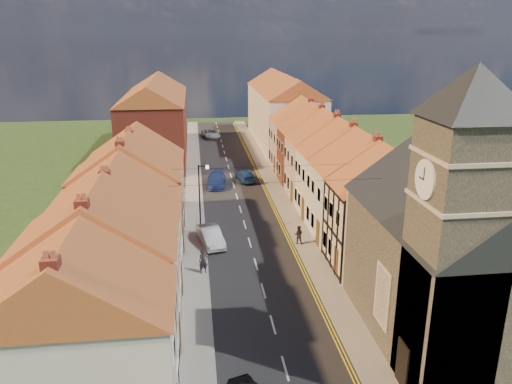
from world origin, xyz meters
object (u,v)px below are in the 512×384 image
(car_far_b, at_px, (245,175))
(pedestrian_right, at_px, (298,235))
(church, at_px, (460,243))
(lamppost, at_px, (201,195))
(car_mid, at_px, (211,236))
(car_distant, at_px, (211,134))
(car_far, at_px, (216,180))
(pedestrian_left, at_px, (203,261))

(car_far_b, bearing_deg, pedestrian_right, 89.37)
(church, height_order, car_far_b, church)
(car_far_b, bearing_deg, lamppost, 63.43)
(church, bearing_deg, lamppost, 128.30)
(lamppost, height_order, car_mid, lamppost)
(church, relative_size, car_far_b, 3.41)
(car_mid, distance_m, car_far_b, 18.15)
(lamppost, bearing_deg, car_mid, -71.28)
(car_distant, distance_m, pedestrian_right, 43.62)
(church, distance_m, car_mid, 20.02)
(car_mid, height_order, car_far_b, car_mid)
(pedestrian_right, bearing_deg, car_mid, 8.33)
(car_mid, relative_size, pedestrian_right, 2.85)
(car_far, relative_size, car_distant, 0.98)
(car_mid, xyz_separation_m, car_far_b, (4.66, 17.54, -0.06))
(car_far, bearing_deg, car_far_b, 31.66)
(car_mid, height_order, pedestrian_left, pedestrian_left)
(car_far_b, bearing_deg, car_distant, -90.87)
(church, distance_m, pedestrian_right, 15.67)
(lamppost, xyz_separation_m, car_far, (1.89, 14.00, -2.83))
(car_far_b, bearing_deg, church, 95.91)
(lamppost, xyz_separation_m, pedestrian_right, (7.63, -2.89, -2.66))
(car_distant, xyz_separation_m, pedestrian_left, (-2.35, -47.50, 0.32))
(lamppost, bearing_deg, church, -51.70)
(lamppost, height_order, car_far, lamppost)
(church, height_order, car_far, church)
(car_far, relative_size, pedestrian_left, 2.74)
(lamppost, bearing_deg, car_distant, 86.72)
(car_distant, bearing_deg, car_far_b, -93.33)
(car_far, bearing_deg, pedestrian_left, -88.69)
(pedestrian_left, xyz_separation_m, pedestrian_right, (7.67, 4.21, -0.13))
(church, relative_size, pedestrian_left, 8.58)
(church, bearing_deg, car_distant, 100.77)
(car_far, bearing_deg, car_distant, 95.62)
(lamppost, height_order, pedestrian_right, lamppost)
(car_far, distance_m, car_far_b, 3.78)
(church, distance_m, car_far_b, 33.63)
(pedestrian_left, height_order, pedestrian_right, pedestrian_left)
(lamppost, relative_size, car_far, 1.24)
(church, xyz_separation_m, pedestrian_right, (-5.54, 13.78, -5.00))
(lamppost, relative_size, pedestrian_right, 3.96)
(church, height_order, car_mid, church)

